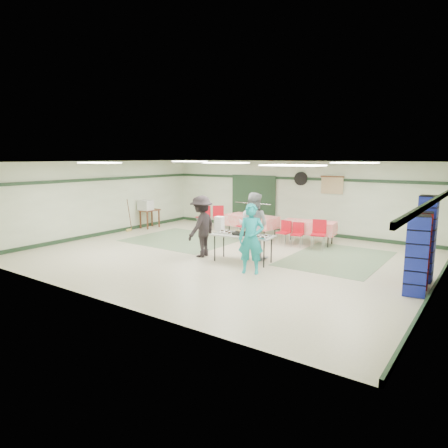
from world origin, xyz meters
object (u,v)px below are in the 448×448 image
Objects in this scene: chair_b at (285,230)px; chair_c at (319,231)px; volunteer_teal at (251,239)px; printer_table at (150,213)px; office_printer at (146,205)px; chair_loose_a at (219,215)px; broom at (129,215)px; chair_d at (246,223)px; crate_stack_blue_b at (426,239)px; chair_loose_b at (205,215)px; volunteer_grey at (253,226)px; crate_stack_blue_a at (416,256)px; volunteer_dark at (201,226)px; serving_table at (243,236)px; dining_table_a at (309,227)px; dining_table_b at (252,221)px; crate_stack_red at (421,250)px; chair_a at (298,232)px.

chair_c reaches higher than chair_b.
volunteer_teal reaches higher than printer_table.
office_printer is at bearing -170.90° from chair_b.
broom is at bearing -179.61° from chair_loose_a.
chair_d is 6.15m from crate_stack_blue_b.
chair_loose_b is (-2.50, 0.85, -0.01)m from chair_d.
chair_loose_a reaches higher than chair_c.
printer_table is 0.38m from office_printer.
volunteer_grey is 4.37m from crate_stack_blue_a.
crate_stack_blue_b is (5.66, 1.08, 0.12)m from volunteer_dark.
dining_table_a is (0.54, 3.22, -0.14)m from serving_table.
chair_d is (0.12, -0.56, 0.00)m from dining_table_b.
chair_d is at bearing 163.61° from crate_stack_blue_b.
volunteer_dark reaches higher than crate_stack_red.
chair_d is 0.75× the size of broom.
chair_d is at bearing 165.74° from chair_c.
chair_b is 6.12m from broom.
chair_a is at bearing 74.44° from volunteer_teal.
broom is (-4.50, -1.30, 0.07)m from chair_d.
chair_loose_b is 8.96m from crate_stack_red.
serving_table is 1.01× the size of volunteer_teal.
volunteer_teal is 7.39m from printer_table.
broom is (-6.44, -1.28, 0.17)m from chair_a.
dining_table_b is at bearing 164.66° from chair_b.
volunteer_teal is 4.67m from dining_table_b.
crate_stack_blue_a is (3.80, -3.42, 0.27)m from dining_table_a.
crate_stack_blue_b reaches higher than serving_table.
office_printer is at bearing 167.16° from crate_stack_blue_a.
crate_stack_blue_a is at bearing 165.61° from volunteer_grey.
broom reaches higher than chair_d.
chair_a is at bearing 142.70° from volunteer_dark.
chair_loose_a is at bearing -47.63° from volunteer_grey.
volunteer_dark is 3.09m from chair_b.
chair_a reaches higher than printer_table.
dining_table_b is 6.44m from crate_stack_blue_b.
office_printer is at bearing -89.42° from printer_table.
chair_b is 5.91m from printer_table.
volunteer_teal reaches higher than dining_table_a.
chair_b is at bearing 81.84° from volunteer_teal.
serving_table is at bearing -33.70° from chair_loose_b.
crate_stack_blue_a is 10.61m from printer_table.
chair_loose_a is at bearing 160.56° from crate_stack_blue_b.
printer_table is at bearing -124.00° from volunteer_dark.
volunteer_dark is 5.76m from crate_stack_blue_b.
dining_table_a reaches higher than printer_table.
dining_table_b is (-2.20, 0.00, 0.00)m from dining_table_a.
crate_stack_red reaches higher than chair_c.
dining_table_a is at bearing 48.41° from chair_b.
chair_d reaches higher than printer_table.
chair_loose_b is at bearing 156.39° from chair_c.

